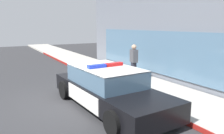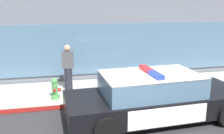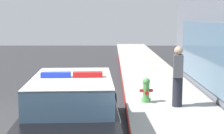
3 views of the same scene
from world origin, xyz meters
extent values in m
cube|color=#B2ADA3|center=(0.00, 3.62, 0.07)|extent=(48.00, 2.62, 0.15)
cube|color=maroon|center=(0.00, 2.30, 0.08)|extent=(28.80, 0.04, 0.14)
cube|color=slate|center=(0.26, 4.95, 1.45)|extent=(12.69, 0.08, 2.10)
cube|color=black|center=(1.40, 1.04, 0.50)|extent=(5.29, 2.16, 0.60)
cube|color=silver|center=(3.06, 1.14, 0.67)|extent=(1.86, 1.93, 0.05)
cube|color=silver|center=(-0.41, 0.94, 0.67)|extent=(1.55, 1.91, 0.05)
cube|color=silver|center=(1.24, 1.99, 0.50)|extent=(2.18, 0.15, 0.51)
cube|color=silver|center=(1.35, 0.09, 0.50)|extent=(2.18, 0.15, 0.51)
cube|color=yellow|center=(1.24, 2.00, 0.50)|extent=(0.22, 0.02, 0.26)
cube|color=slate|center=(1.19, 1.03, 1.07)|extent=(2.79, 1.83, 0.60)
cube|color=silver|center=(1.19, 1.03, 1.36)|extent=(2.79, 1.83, 0.04)
cube|color=red|center=(1.17, 1.37, 1.44)|extent=(0.24, 0.65, 0.11)
cube|color=blue|center=(1.21, 0.70, 1.44)|extent=(0.24, 0.65, 0.11)
cylinder|color=black|center=(3.06, 2.07, 0.34)|extent=(0.69, 0.26, 0.68)
cylinder|color=black|center=(-0.36, 1.88, 0.34)|extent=(0.69, 0.26, 0.68)
cylinder|color=black|center=(-0.26, 0.01, 0.34)|extent=(0.69, 0.26, 0.68)
cylinder|color=#4C994C|center=(-1.50, 2.90, 0.20)|extent=(0.28, 0.28, 0.10)
cylinder|color=#4C994C|center=(-1.50, 2.90, 0.47)|extent=(0.19, 0.19, 0.45)
sphere|color=#4C994C|center=(-1.50, 2.90, 0.77)|extent=(0.22, 0.22, 0.22)
cylinder|color=#B21E19|center=(-1.50, 2.90, 0.84)|extent=(0.06, 0.06, 0.05)
cylinder|color=#B21E19|center=(-1.50, 2.76, 0.50)|extent=(0.09, 0.10, 0.09)
cylinder|color=#B21E19|center=(-1.50, 3.05, 0.50)|extent=(0.09, 0.10, 0.09)
cylinder|color=#B21E19|center=(-1.35, 2.90, 0.46)|extent=(0.10, 0.12, 0.12)
cylinder|color=#23232D|center=(-1.00, 3.74, 0.57)|extent=(0.28, 0.28, 0.85)
cube|color=#4C4C51|center=(-1.00, 3.74, 1.31)|extent=(0.43, 0.31, 0.62)
sphere|color=tan|center=(-1.00, 3.74, 1.74)|extent=(0.24, 0.24, 0.24)
camera|label=1|loc=(7.67, -2.36, 2.77)|focal=35.25mm
camera|label=2|loc=(-1.25, -5.29, 3.25)|focal=39.95mm
camera|label=3|loc=(8.18, 1.91, 2.63)|focal=53.17mm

